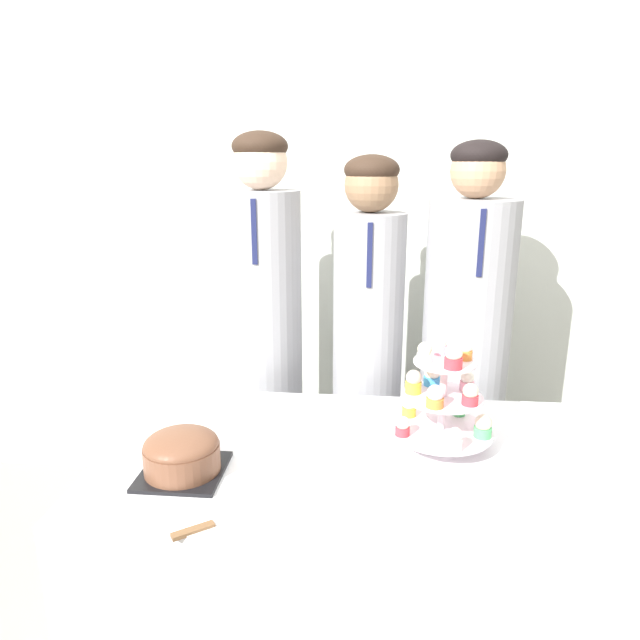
# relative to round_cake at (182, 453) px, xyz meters

# --- Properties ---
(wall_back) EXTENTS (9.00, 0.06, 2.70)m
(wall_back) POSITION_rel_round_cake_xyz_m (0.46, 1.27, 0.54)
(wall_back) COLOR silver
(wall_back) RESTS_ON ground_plane
(table) EXTENTS (1.43, 0.78, 0.76)m
(table) POSITION_rel_round_cake_xyz_m (0.46, 0.15, -0.44)
(table) COLOR white
(table) RESTS_ON ground_plane
(round_cake) EXTENTS (0.21, 0.21, 0.12)m
(round_cake) POSITION_rel_round_cake_xyz_m (0.00, 0.00, 0.00)
(round_cake) COLOR black
(round_cake) RESTS_ON table
(cake_knife) EXTENTS (0.27, 0.20, 0.01)m
(cake_knife) POSITION_rel_round_cake_xyz_m (0.14, -0.19, -0.06)
(cake_knife) COLOR silver
(cake_knife) RESTS_ON table
(cupcake_stand) EXTENTS (0.28, 0.28, 0.32)m
(cupcake_stand) POSITION_rel_round_cake_xyz_m (0.67, 0.20, 0.09)
(cupcake_stand) COLOR silver
(cupcake_stand) RESTS_ON table
(student_0) EXTENTS (0.28, 0.29, 1.62)m
(student_0) POSITION_rel_round_cake_xyz_m (0.07, 0.78, -0.03)
(student_0) COLOR #939399
(student_0) RESTS_ON ground_plane
(student_1) EXTENTS (0.26, 0.26, 1.54)m
(student_1) POSITION_rel_round_cake_xyz_m (0.46, 0.78, -0.06)
(student_1) COLOR #939399
(student_1) RESTS_ON ground_plane
(student_2) EXTENTS (0.32, 0.32, 1.59)m
(student_2) POSITION_rel_round_cake_xyz_m (0.82, 0.78, -0.06)
(student_2) COLOR #939399
(student_2) RESTS_ON ground_plane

